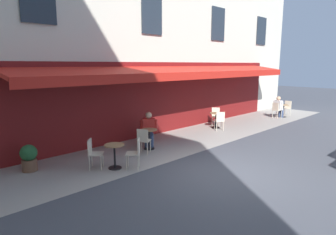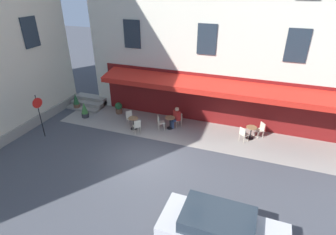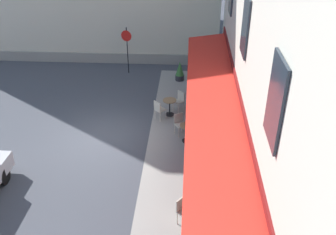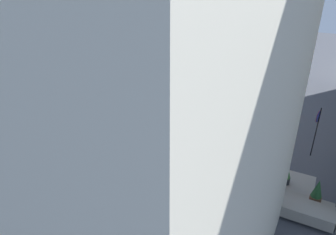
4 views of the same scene
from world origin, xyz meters
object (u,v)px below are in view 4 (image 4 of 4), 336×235
cafe_chair_cream_facing_street (213,154)px  cafe_chair_cream_under_awning (71,128)px  cafe_table_near_entrance (162,145)px  cafe_chair_cream_back_row (175,144)px  cafe_table_mid_terrace (32,103)px  seated_patron_in_red (154,143)px  parked_car_silver (158,84)px  cafe_table_far_end (83,128)px  cafe_table_streetside (207,148)px  cafe_chair_cream_near_door (25,101)px  cafe_chair_cream_corner_left (202,141)px  cafe_chair_cream_corner_right (94,125)px  no_parking_sign (317,123)px  potted_plant_under_sign (235,178)px  cafe_chair_cream_kerbside (150,147)px  potted_plant_mid_terrace (317,193)px  potted_plant_by_steps (286,173)px  seated_companion_in_white (35,102)px  cafe_chair_cream_by_window (37,105)px

cafe_chair_cream_facing_street → cafe_chair_cream_under_awning: 7.90m
cafe_table_near_entrance → cafe_chair_cream_back_row: cafe_chair_cream_back_row is taller
cafe_table_mid_terrace → seated_patron_in_red: 9.79m
parked_car_silver → cafe_table_far_end: bearing=-93.4°
cafe_table_streetside → cafe_chair_cream_near_door: bearing=-178.8°
cafe_chair_cream_near_door → cafe_chair_cream_corner_left: 12.30m
cafe_table_near_entrance → cafe_chair_cream_under_awning: 5.32m
seated_patron_in_red → cafe_chair_cream_corner_right: bearing=174.9°
no_parking_sign → potted_plant_under_sign: 5.09m
cafe_chair_cream_kerbside → cafe_chair_cream_near_door: 10.30m
cafe_table_near_entrance → cafe_chair_cream_corner_right: bearing=179.4°
cafe_chair_cream_near_door → potted_plant_under_sign: cafe_chair_cream_near_door is taller
cafe_chair_cream_corner_left → cafe_table_near_entrance: bearing=-142.2°
cafe_chair_cream_facing_street → parked_car_silver: (-6.86, 6.62, 0.16)m
cafe_chair_cream_corner_right → potted_plant_mid_terrace: potted_plant_mid_terrace is taller
potted_plant_by_steps → no_parking_sign: bearing=75.2°
cafe_chair_cream_corner_right → cafe_chair_cream_under_awning: bearing=-135.0°
cafe_table_far_end → cafe_chair_cream_kerbside: bearing=-0.4°
cafe_table_near_entrance → potted_plant_by_steps: 5.85m
cafe_table_streetside → potted_plant_under_sign: (1.91, -1.59, -0.07)m
cafe_chair_cream_kerbside → potted_plant_under_sign: 4.41m
potted_plant_under_sign → potted_plant_by_steps: bearing=34.6°
cafe_table_near_entrance → cafe_chair_cream_near_door: size_ratio=0.82×
potted_plant_by_steps → seated_companion_in_white: bearing=180.0°
potted_plant_by_steps → cafe_chair_cream_by_window: bearing=-179.9°
cafe_chair_cream_back_row → cafe_table_mid_terrace: size_ratio=1.21×
seated_patron_in_red → potted_plant_under_sign: seated_patron_in_red is taller
seated_patron_in_red → seated_companion_in_white: 9.38m
cafe_chair_cream_corner_left → cafe_chair_cream_under_awning: 7.19m
no_parking_sign → potted_plant_mid_terrace: size_ratio=2.23×
no_parking_sign → cafe_table_mid_terrace: bearing=-170.4°
no_parking_sign → cafe_table_near_entrance: bearing=-152.8°
cafe_table_mid_terrace → seated_patron_in_red: seated_patron_in_red is taller
cafe_table_near_entrance → no_parking_sign: 7.52m
potted_plant_under_sign → cafe_chair_cream_corner_right: bearing=174.4°
cafe_chair_cream_corner_right → potted_plant_under_sign: (8.36, -0.82, -0.13)m
cafe_chair_cream_facing_street → potted_plant_under_sign: (1.44, -1.17, -0.13)m
cafe_chair_cream_back_row → cafe_chair_cream_corner_left: bearing=40.7°
cafe_table_streetside → parked_car_silver: parked_car_silver is taller
cafe_chair_cream_back_row → cafe_chair_cream_kerbside: 1.25m
cafe_chair_cream_near_door → parked_car_silver: 9.05m
cafe_chair_cream_by_window → cafe_chair_cream_corner_right: bearing=-4.7°
cafe_table_near_entrance → cafe_chair_cream_corner_right: (-4.37, 0.05, 0.06)m
cafe_chair_cream_kerbside → cafe_table_mid_terrace: 9.67m
cafe_chair_cream_under_awning → potted_plant_mid_terrace: (12.39, 0.47, 0.02)m
seated_companion_in_white → cafe_chair_cream_near_door: bearing=176.6°
cafe_table_far_end → cafe_chair_cream_corner_right: (0.39, 0.50, 0.06)m
parked_car_silver → cafe_chair_cream_kerbside: bearing=-62.5°
cafe_table_mid_terrace → cafe_table_streetside: same height
seated_companion_in_white → parked_car_silver: 8.40m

